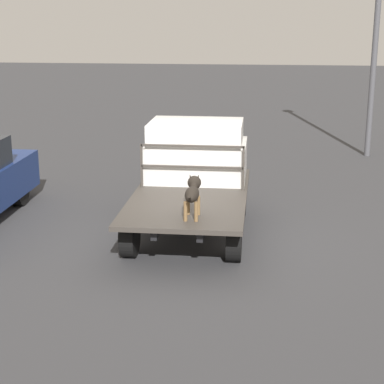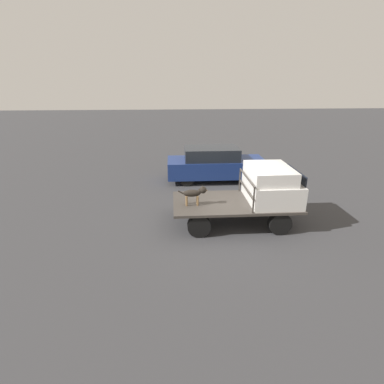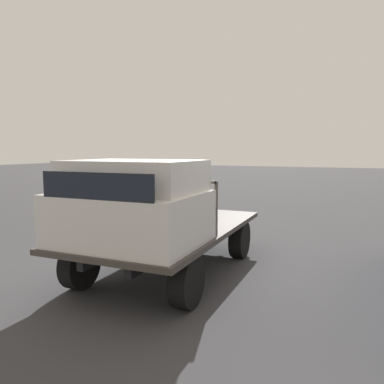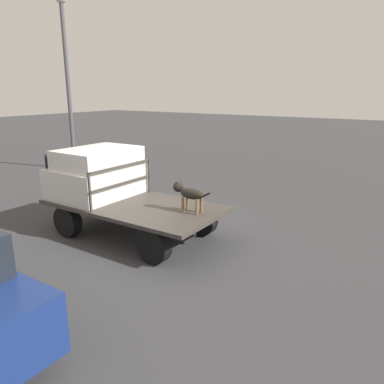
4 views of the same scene
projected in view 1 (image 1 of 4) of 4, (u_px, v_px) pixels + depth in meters
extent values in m
plane|color=#38383A|center=(190.00, 233.00, 11.83)|extent=(80.00, 80.00, 0.00)
cylinder|color=black|center=(154.00, 195.00, 13.02)|extent=(0.71, 0.24, 0.71)
cylinder|color=black|center=(240.00, 198.00, 12.83)|extent=(0.71, 0.24, 0.71)
cylinder|color=black|center=(130.00, 236.00, 10.64)|extent=(0.71, 0.24, 0.71)
cylinder|color=black|center=(234.00, 240.00, 10.46)|extent=(0.71, 0.24, 0.71)
cube|color=black|center=(170.00, 202.00, 11.71)|extent=(3.69, 0.10, 0.18)
cube|color=black|center=(210.00, 203.00, 11.63)|extent=(3.69, 0.10, 0.18)
cube|color=#3D3833|center=(190.00, 196.00, 11.64)|extent=(4.01, 2.06, 0.08)
cube|color=silver|center=(197.00, 160.00, 12.66)|extent=(1.54, 1.94, 0.71)
cube|color=silver|center=(196.00, 133.00, 12.40)|extent=(1.31, 1.78, 0.43)
cube|color=black|center=(201.00, 128.00, 13.25)|extent=(0.02, 1.59, 0.33)
cube|color=#3D3833|center=(142.00, 166.00, 11.95)|extent=(0.04, 0.04, 0.83)
cube|color=#3D3833|center=(243.00, 168.00, 11.75)|extent=(0.04, 0.04, 0.83)
cube|color=#3D3833|center=(192.00, 146.00, 11.74)|extent=(0.04, 1.90, 0.04)
cube|color=#3D3833|center=(192.00, 167.00, 11.85)|extent=(0.04, 1.90, 0.04)
cylinder|color=brown|center=(188.00, 205.00, 10.38)|extent=(0.06, 0.06, 0.32)
cylinder|color=brown|center=(198.00, 205.00, 10.37)|extent=(0.06, 0.06, 0.32)
cylinder|color=brown|center=(185.00, 211.00, 10.05)|extent=(0.06, 0.06, 0.32)
cylinder|color=brown|center=(196.00, 212.00, 10.04)|extent=(0.06, 0.06, 0.32)
ellipsoid|color=black|center=(192.00, 194.00, 10.15)|extent=(0.56, 0.22, 0.22)
sphere|color=brown|center=(193.00, 194.00, 10.30)|extent=(0.10, 0.10, 0.10)
cylinder|color=black|center=(194.00, 187.00, 10.36)|extent=(0.16, 0.12, 0.15)
sphere|color=black|center=(194.00, 183.00, 10.45)|extent=(0.22, 0.22, 0.22)
cone|color=brown|center=(195.00, 182.00, 10.55)|extent=(0.12, 0.12, 0.12)
cone|color=black|center=(190.00, 177.00, 10.42)|extent=(0.06, 0.08, 0.10)
cone|color=black|center=(198.00, 177.00, 10.41)|extent=(0.06, 0.08, 0.10)
cylinder|color=black|center=(190.00, 199.00, 9.83)|extent=(0.24, 0.04, 0.16)
cylinder|color=black|center=(20.00, 192.00, 13.48)|extent=(0.60, 0.20, 0.60)
cylinder|color=#4C4C51|center=(376.00, 40.00, 17.38)|extent=(0.16, 0.16, 6.45)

